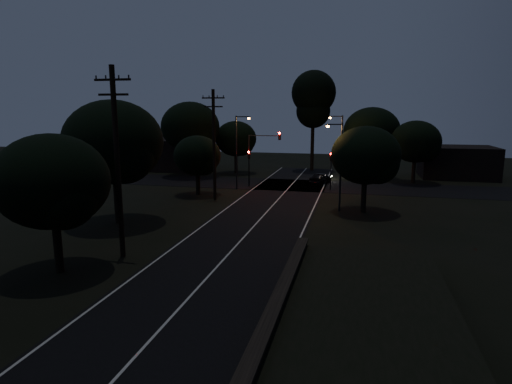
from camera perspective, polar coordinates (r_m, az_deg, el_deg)
The scene contains 21 objects.
road_surface at distance 39.50m, azimuth 2.38°, elevation -1.67°, with size 60.00×70.00×0.03m.
utility_pole_mid at distance 25.64m, azimuth -18.01°, elevation 4.03°, with size 2.20×0.30×11.00m.
utility_pole_far at distance 41.09m, azimuth -5.62°, elevation 6.49°, with size 2.20×0.30×10.50m.
tree_left_b at distance 24.26m, azimuth -25.32°, elevation 0.93°, with size 5.82×5.82×7.40m.
tree_left_c at distance 33.64m, azimuth -18.22°, elevation 6.04°, with size 7.41×7.41×9.35m.
tree_left_d at distance 43.80m, azimuth -7.68°, elevation 4.68°, with size 4.80×4.80×6.09m.
tree_far_nw at distance 59.01m, azimuth -2.56°, elevation 6.99°, with size 5.66×5.66×7.17m.
tree_far_w at distance 56.69m, azimuth -8.55°, elevation 8.42°, with size 7.61×7.61×9.71m.
tree_far_ne at distance 56.72m, azimuth 15.42°, elevation 7.67°, with size 7.12×7.12×9.00m.
tree_far_e at distance 54.22m, azimuth 20.74°, elevation 6.15°, with size 5.85×5.85×7.42m.
tree_right_a at distance 36.86m, azimuth 14.72°, elevation 4.54°, with size 5.75×5.75×7.30m.
tall_pine at distance 62.11m, azimuth 7.67°, elevation 12.22°, with size 6.22×6.22×14.14m.
building_left at distance 65.09m, azimuth -11.59°, elevation 4.98°, with size 10.00×8.00×4.40m, color black.
building_right at distance 61.45m, azimuth 25.22°, elevation 3.66°, with size 9.00×7.00×4.00m, color black.
signal_left at distance 48.57m, azimuth -0.95°, elevation 4.05°, with size 0.28×0.35×4.10m.
signal_right at distance 47.17m, azimuth 9.97°, elevation 3.69°, with size 0.28×0.35×4.10m.
signal_mast at distance 48.04m, azimuth 1.01°, elevation 5.78°, with size 3.70×0.35×6.25m.
streetlight_a at distance 46.66m, azimuth -2.40°, elevation 5.99°, with size 1.66×0.26×8.00m.
streetlight_b at distance 50.95m, azimuth 11.11°, elevation 6.20°, with size 1.66×0.26×8.00m.
streetlight_c at distance 37.03m, azimuth 11.01°, elevation 4.12°, with size 1.46×0.26×7.50m.
car at distance 51.34m, azimuth 8.60°, elevation 1.87°, with size 1.60×3.97×1.35m, color black.
Camera 1 is at (7.27, -6.77, 8.51)m, focal length 30.00 mm.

